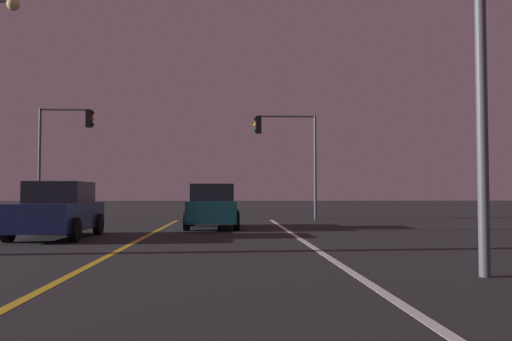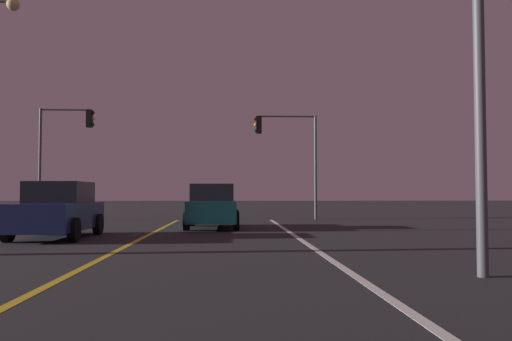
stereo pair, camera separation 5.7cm
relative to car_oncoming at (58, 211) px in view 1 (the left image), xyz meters
The scene contains 6 objects.
lane_edge_right 9.90m from the car_oncoming, 42.68° to the right, with size 0.16×34.85×0.01m, color silver.
lane_center_divider 7.21m from the car_oncoming, 69.00° to the right, with size 0.16×34.85×0.01m, color gold.
car_oncoming is the anchor object (origin of this frame).
car_ahead_far 6.28m from the car_oncoming, 43.98° to the left, with size 2.02×4.30×1.70m.
traffic_light_near_right 14.20m from the car_oncoming, 54.34° to the left, with size 3.28×0.36×5.40m.
traffic_light_near_left 12.16m from the car_oncoming, 105.95° to the left, with size 2.78×0.36×5.67m.
Camera 1 is at (2.61, 1.54, 1.35)m, focal length 37.92 mm.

